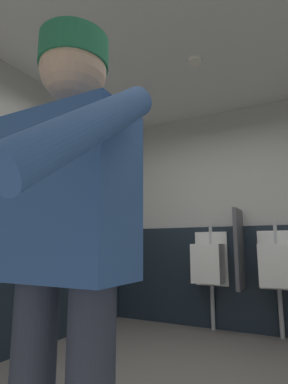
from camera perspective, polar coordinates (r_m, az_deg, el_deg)
The scene contains 10 objects.
wall_back at distance 4.00m, azimuth 16.76°, elevation -4.08°, with size 3.96×0.12×2.72m, color #B2B2AD.
wall_left at distance 3.13m, azimuth -25.17°, elevation -2.05°, with size 0.12×4.56×2.72m, color #B2B2AD.
wainscot_band_back at distance 3.93m, azimuth 17.11°, elevation -14.98°, with size 3.36×0.03×1.21m, color #19232D.
ceiling_slab at distance 2.68m, azimuth 5.29°, elevation 31.18°, with size 3.96×4.56×0.04m, color silver.
downlight_far at distance 3.20m, azimuth 9.42°, elevation 22.86°, with size 0.14×0.14×0.03m, color white.
urinal_left at distance 3.85m, azimuth 12.00°, elevation -12.76°, with size 0.40×0.34×1.24m.
urinal_middle at distance 3.72m, azimuth 23.47°, elevation -12.29°, with size 0.40×0.34×1.24m.
privacy_divider_panel at distance 3.69m, azimuth 17.30°, elevation -9.98°, with size 0.04×0.40×0.90m, color #4C4C51.
person at distance 1.01m, azimuth -14.60°, elevation -7.92°, with size 0.64×0.60×1.70m.
hand_dryer at distance 2.97m, azimuth -23.40°, elevation -5.88°, with size 0.24×0.23×0.28m.
Camera 1 is at (0.74, -1.88, 0.98)m, focal length 28.67 mm.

